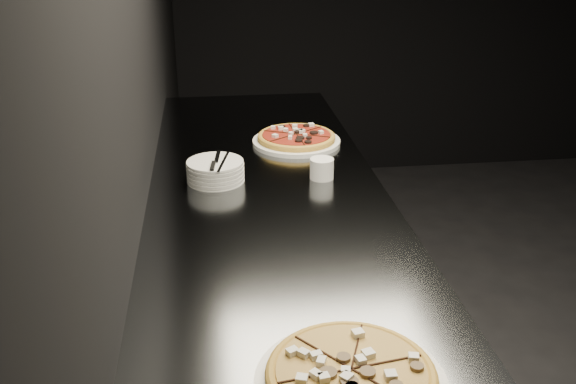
{
  "coord_description": "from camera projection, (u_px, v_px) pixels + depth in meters",
  "views": [
    {
      "loc": [
        -2.3,
        -1.78,
        1.72
      ],
      "look_at": [
        -2.08,
        -0.06,
        0.96
      ],
      "focal_mm": 40.0,
      "sensor_mm": 36.0,
      "label": 1
    }
  ],
  "objects": [
    {
      "name": "wall_left",
      "position": [
        131.0,
        43.0,
        1.72
      ],
      "size": [
        0.02,
        5.0,
        2.8
      ],
      "primitive_type": "cube",
      "color": "black",
      "rests_on": "floor"
    },
    {
      "name": "counter",
      "position": [
        271.0,
        324.0,
        2.14
      ],
      "size": [
        0.74,
        2.44,
        0.92
      ],
      "color": "#56595D",
      "rests_on": "floor"
    },
    {
      "name": "pizza_mushroom",
      "position": [
        351.0,
        377.0,
        1.17
      ],
      "size": [
        0.36,
        0.36,
        0.04
      ],
      "rotation": [
        0.0,
        0.0,
        0.16
      ],
      "color": "silver",
      "rests_on": "counter"
    },
    {
      "name": "pizza_tomato",
      "position": [
        296.0,
        138.0,
        2.42
      ],
      "size": [
        0.39,
        0.39,
        0.04
      ],
      "rotation": [
        0.0,
        0.0,
        -0.43
      ],
      "color": "silver",
      "rests_on": "counter"
    },
    {
      "name": "plate_stack",
      "position": [
        215.0,
        171.0,
        2.07
      ],
      "size": [
        0.18,
        0.18,
        0.07
      ],
      "color": "silver",
      "rests_on": "counter"
    },
    {
      "name": "cutlery",
      "position": [
        217.0,
        162.0,
        2.05
      ],
      "size": [
        0.09,
        0.19,
        0.01
      ],
      "rotation": [
        0.0,
        0.0,
        -0.11
      ],
      "color": "silver",
      "rests_on": "plate_stack"
    },
    {
      "name": "ramekin",
      "position": [
        322.0,
        168.0,
        2.09
      ],
      "size": [
        0.08,
        0.08,
        0.07
      ],
      "color": "silver",
      "rests_on": "counter"
    }
  ]
}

